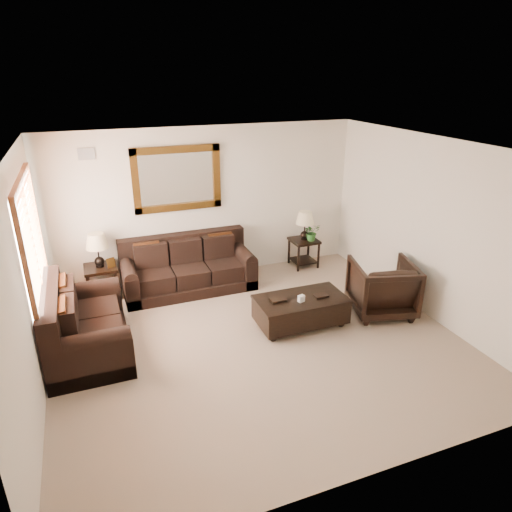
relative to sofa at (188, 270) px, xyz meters
name	(u,v)px	position (x,y,z in m)	size (l,w,h in m)	color
room	(259,253)	(0.51, -2.06, 1.02)	(5.51, 5.01, 2.71)	#846E5B
window	(33,243)	(-2.18, -1.16, 1.22)	(0.07, 1.96, 1.66)	white
mirror	(177,179)	(0.00, 0.40, 1.52)	(1.50, 0.06, 1.10)	#442D0D
air_vent	(86,154)	(-1.39, 0.42, 2.02)	(0.25, 0.02, 0.18)	#999999
sofa	(188,270)	(0.00, 0.00, 0.00)	(2.22, 0.96, 0.91)	black
loveseat	(82,328)	(-1.76, -1.42, 0.03)	(1.03, 1.73, 0.97)	black
end_table_left	(99,257)	(-1.42, 0.14, 0.41)	(0.52, 0.52, 1.14)	black
end_table_right	(304,231)	(2.31, 0.15, 0.39)	(0.50, 0.50, 1.09)	black
coffee_table	(301,308)	(1.27, -1.85, -0.05)	(1.34, 0.73, 0.56)	black
armchair	(382,285)	(2.63, -1.94, 0.14)	(0.91, 0.85, 0.94)	black
potted_plant	(312,234)	(2.42, 0.06, 0.34)	(0.29, 0.33, 0.26)	#245B1F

